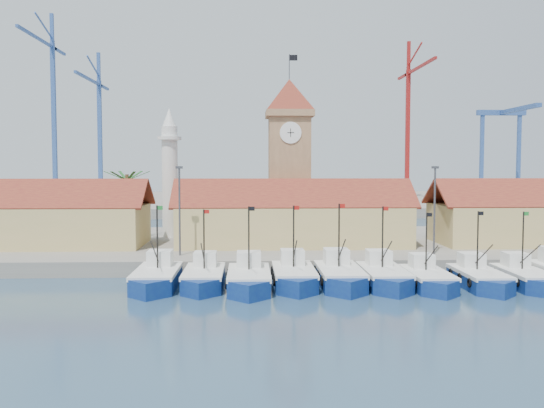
{
  "coord_description": "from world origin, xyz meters",
  "views": [
    {
      "loc": [
        -5.05,
        -49.11,
        10.63
      ],
      "look_at": [
        -2.44,
        18.0,
        6.31
      ],
      "focal_mm": 40.0,
      "sensor_mm": 36.0,
      "label": 1
    }
  ],
  "objects_px": {
    "boat_5": "(384,278)",
    "clock_tower": "(289,154)",
    "minaret": "(170,172)",
    "boat_0": "(156,279)"
  },
  "relations": [
    {
      "from": "boat_5",
      "to": "minaret",
      "type": "distance_m",
      "value": 34.47
    },
    {
      "from": "clock_tower",
      "to": "minaret",
      "type": "distance_m",
      "value": 15.3
    },
    {
      "from": "boat_5",
      "to": "minaret",
      "type": "relative_size",
      "value": 0.6
    },
    {
      "from": "clock_tower",
      "to": "minaret",
      "type": "xyz_separation_m",
      "value": [
        -15.0,
        2.0,
        -2.23
      ]
    },
    {
      "from": "boat_5",
      "to": "minaret",
      "type": "xyz_separation_m",
      "value": [
        -21.82,
        25.13,
        8.97
      ]
    },
    {
      "from": "boat_0",
      "to": "clock_tower",
      "type": "xyz_separation_m",
      "value": [
        13.05,
        22.99,
        11.18
      ]
    },
    {
      "from": "boat_5",
      "to": "clock_tower",
      "type": "height_order",
      "value": "clock_tower"
    },
    {
      "from": "boat_5",
      "to": "minaret",
      "type": "bearing_deg",
      "value": 130.96
    },
    {
      "from": "boat_5",
      "to": "minaret",
      "type": "height_order",
      "value": "minaret"
    },
    {
      "from": "boat_0",
      "to": "boat_5",
      "type": "relative_size",
      "value": 1.02
    }
  ]
}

